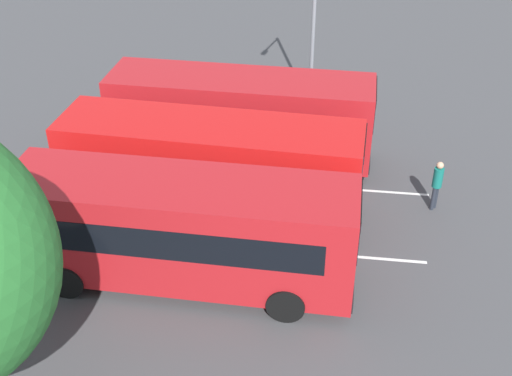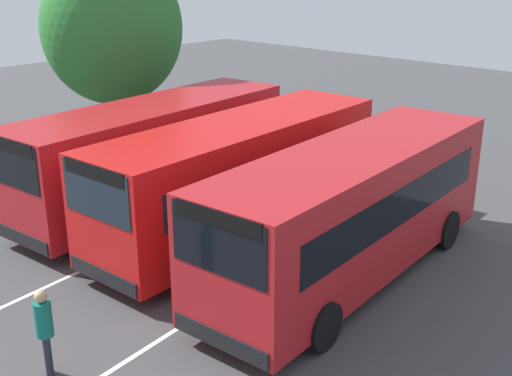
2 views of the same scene
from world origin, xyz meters
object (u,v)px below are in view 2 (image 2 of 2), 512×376
at_px(bus_far_left, 153,151).
at_px(bus_center_left, 240,174).
at_px(pedestrian, 44,326).
at_px(depot_tree, 113,28).
at_px(bus_center_right, 351,208).

distance_m(bus_far_left, bus_center_left, 3.43).
bearing_deg(pedestrian, bus_far_left, 69.02).
bearing_deg(bus_center_left, depot_tree, -109.66).
xyz_separation_m(bus_center_left, pedestrian, (7.07, 1.88, -0.72)).
distance_m(bus_center_left, pedestrian, 7.35).
bearing_deg(bus_center_left, bus_center_right, 86.70).
height_order(bus_far_left, bus_center_right, same).
height_order(bus_center_left, depot_tree, depot_tree).
height_order(bus_center_right, depot_tree, depot_tree).
distance_m(pedestrian, depot_tree, 15.41).
distance_m(bus_center_right, pedestrian, 7.30).
relative_size(bus_center_left, pedestrian, 5.39).
bearing_deg(depot_tree, pedestrian, 48.59).
xyz_separation_m(bus_center_left, bus_center_right, (0.03, 3.68, 0.00)).
xyz_separation_m(bus_far_left, bus_center_left, (-0.22, 3.43, 0.00)).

